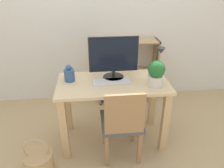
{
  "coord_description": "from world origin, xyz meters",
  "views": [
    {
      "loc": [
        -0.22,
        -1.97,
        1.74
      ],
      "look_at": [
        0.0,
        0.1,
        0.66
      ],
      "focal_mm": 35.0,
      "sensor_mm": 36.0,
      "label": 1
    }
  ],
  "objects_px": {
    "potted_plant": "(156,73)",
    "vase": "(69,74)",
    "keyboard": "(111,82)",
    "chair": "(122,122)",
    "bookshelf": "(117,76)",
    "desk_lamp": "(159,60)",
    "basket": "(39,162)",
    "monitor": "(114,57)"
  },
  "relations": [
    {
      "from": "desk_lamp",
      "to": "monitor",
      "type": "bearing_deg",
      "value": 168.13
    },
    {
      "from": "desk_lamp",
      "to": "basket",
      "type": "height_order",
      "value": "desk_lamp"
    },
    {
      "from": "keyboard",
      "to": "basket",
      "type": "height_order",
      "value": "keyboard"
    },
    {
      "from": "vase",
      "to": "basket",
      "type": "relative_size",
      "value": 0.44
    },
    {
      "from": "monitor",
      "to": "bookshelf",
      "type": "distance_m",
      "value": 0.96
    },
    {
      "from": "vase",
      "to": "monitor",
      "type": "bearing_deg",
      "value": 3.43
    },
    {
      "from": "basket",
      "to": "chair",
      "type": "bearing_deg",
      "value": 6.91
    },
    {
      "from": "desk_lamp",
      "to": "chair",
      "type": "height_order",
      "value": "desk_lamp"
    },
    {
      "from": "basket",
      "to": "bookshelf",
      "type": "bearing_deg",
      "value": 53.97
    },
    {
      "from": "desk_lamp",
      "to": "chair",
      "type": "relative_size",
      "value": 0.43
    },
    {
      "from": "keyboard",
      "to": "desk_lamp",
      "type": "xyz_separation_m",
      "value": [
        0.48,
        0.02,
        0.21
      ]
    },
    {
      "from": "basket",
      "to": "monitor",
      "type": "bearing_deg",
      "value": 32.67
    },
    {
      "from": "monitor",
      "to": "potted_plant",
      "type": "xyz_separation_m",
      "value": [
        0.38,
        -0.23,
        -0.1
      ]
    },
    {
      "from": "potted_plant",
      "to": "bookshelf",
      "type": "distance_m",
      "value": 1.12
    },
    {
      "from": "bookshelf",
      "to": "chair",
      "type": "bearing_deg",
      "value": -94.67
    },
    {
      "from": "potted_plant",
      "to": "chair",
      "type": "xyz_separation_m",
      "value": [
        -0.34,
        -0.17,
        -0.43
      ]
    },
    {
      "from": "monitor",
      "to": "keyboard",
      "type": "height_order",
      "value": "monitor"
    },
    {
      "from": "vase",
      "to": "chair",
      "type": "height_order",
      "value": "vase"
    },
    {
      "from": "potted_plant",
      "to": "basket",
      "type": "height_order",
      "value": "potted_plant"
    },
    {
      "from": "vase",
      "to": "bookshelf",
      "type": "xyz_separation_m",
      "value": [
        0.59,
        0.78,
        -0.42
      ]
    },
    {
      "from": "keyboard",
      "to": "chair",
      "type": "distance_m",
      "value": 0.42
    },
    {
      "from": "monitor",
      "to": "desk_lamp",
      "type": "relative_size",
      "value": 1.4
    },
    {
      "from": "bookshelf",
      "to": "basket",
      "type": "xyz_separation_m",
      "value": [
        -0.91,
        -1.25,
        -0.28
      ]
    },
    {
      "from": "basket",
      "to": "potted_plant",
      "type": "bearing_deg",
      "value": 12.91
    },
    {
      "from": "potted_plant",
      "to": "vase",
      "type": "bearing_deg",
      "value": 166.37
    },
    {
      "from": "keyboard",
      "to": "chair",
      "type": "xyz_separation_m",
      "value": [
        0.08,
        -0.29,
        -0.3
      ]
    },
    {
      "from": "desk_lamp",
      "to": "chair",
      "type": "distance_m",
      "value": 0.72
    },
    {
      "from": "potted_plant",
      "to": "chair",
      "type": "relative_size",
      "value": 0.32
    },
    {
      "from": "bookshelf",
      "to": "basket",
      "type": "bearing_deg",
      "value": -126.03
    },
    {
      "from": "desk_lamp",
      "to": "bookshelf",
      "type": "relative_size",
      "value": 0.39
    },
    {
      "from": "desk_lamp",
      "to": "bookshelf",
      "type": "distance_m",
      "value": 1.06
    },
    {
      "from": "monitor",
      "to": "vase",
      "type": "height_order",
      "value": "monitor"
    },
    {
      "from": "chair",
      "to": "basket",
      "type": "xyz_separation_m",
      "value": [
        -0.82,
        -0.1,
        -0.33
      ]
    },
    {
      "from": "monitor",
      "to": "basket",
      "type": "relative_size",
      "value": 1.26
    },
    {
      "from": "chair",
      "to": "basket",
      "type": "height_order",
      "value": "chair"
    },
    {
      "from": "monitor",
      "to": "bookshelf",
      "type": "height_order",
      "value": "monitor"
    },
    {
      "from": "desk_lamp",
      "to": "potted_plant",
      "type": "xyz_separation_m",
      "value": [
        -0.06,
        -0.14,
        -0.08
      ]
    },
    {
      "from": "vase",
      "to": "bookshelf",
      "type": "relative_size",
      "value": 0.19
    },
    {
      "from": "vase",
      "to": "chair",
      "type": "bearing_deg",
      "value": -36.71
    },
    {
      "from": "desk_lamp",
      "to": "chair",
      "type": "xyz_separation_m",
      "value": [
        -0.4,
        -0.3,
        -0.51
      ]
    },
    {
      "from": "keyboard",
      "to": "bookshelf",
      "type": "distance_m",
      "value": 0.95
    },
    {
      "from": "keyboard",
      "to": "potted_plant",
      "type": "distance_m",
      "value": 0.45
    }
  ]
}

